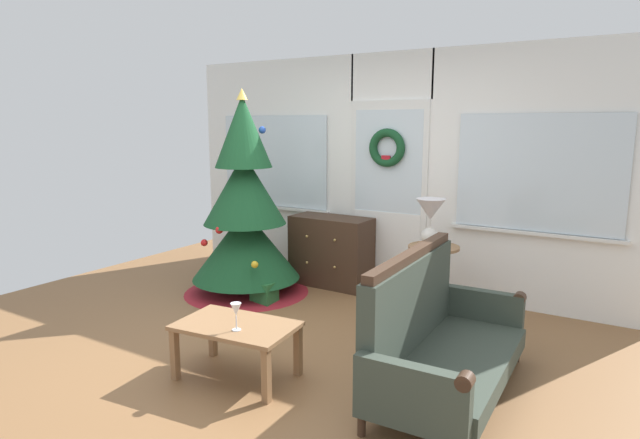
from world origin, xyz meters
The scene contains 10 objects.
ground_plane centered at (0.00, 0.00, 0.00)m, with size 6.76×6.76×0.00m, color brown.
back_wall_with_door centered at (0.00, 2.08, 1.28)m, with size 5.20×0.19×2.55m.
christmas_tree centered at (-1.21, 1.07, 0.82)m, with size 1.34×1.34×2.16m.
dresser_cabinet centered at (-0.57, 1.79, 0.39)m, with size 0.91×0.46×0.78m.
settee_sofa centered at (1.28, 0.06, 0.38)m, with size 0.76×1.64×0.96m.
side_table centered at (0.74, 1.46, 0.48)m, with size 0.50×0.48×0.67m.
table_lamp centered at (0.68, 1.50, 0.96)m, with size 0.28×0.28×0.44m.
coffee_table centered at (0.00, -0.51, 0.34)m, with size 0.89×0.60×0.40m.
wine_glass centered at (0.08, -0.60, 0.54)m, with size 0.08×0.08×0.20m.
gift_box centered at (-0.82, 0.88, 0.11)m, with size 0.22×0.20×0.22m, color #266633.
Camera 1 is at (2.41, -3.28, 1.81)m, focal length 30.11 mm.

